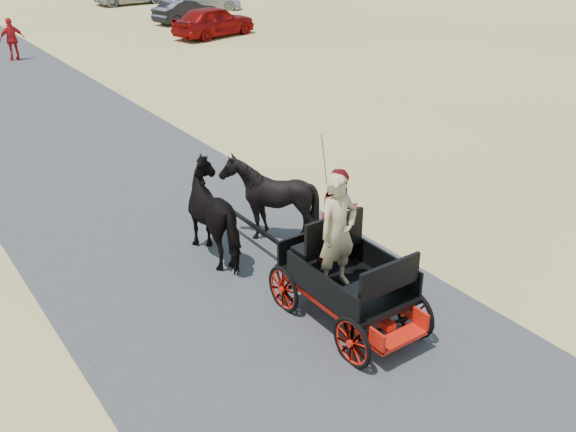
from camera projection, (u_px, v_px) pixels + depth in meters
ground at (330, 363)px, 9.22m from camera, size 140.00×140.00×0.00m
road at (330, 363)px, 9.22m from camera, size 6.00×140.00×0.01m
carriage at (347, 301)px, 10.01m from camera, size 1.30×2.40×0.72m
horse_left at (219, 213)px, 11.71m from camera, size 0.91×2.01×1.70m
horse_right at (269, 199)px, 12.28m from camera, size 1.37×1.54×1.70m
driver_man at (338, 232)px, 9.39m from camera, size 0.66×0.43×1.80m
passenger_woman at (340, 216)px, 10.10m from camera, size 0.77×0.60×1.58m
pedestrian at (12, 39)px, 26.50m from camera, size 1.04×0.49×1.73m
car_a at (214, 21)px, 31.27m from camera, size 4.60×2.63×1.48m
car_b at (185, 11)px, 35.03m from camera, size 3.91×2.20×1.22m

